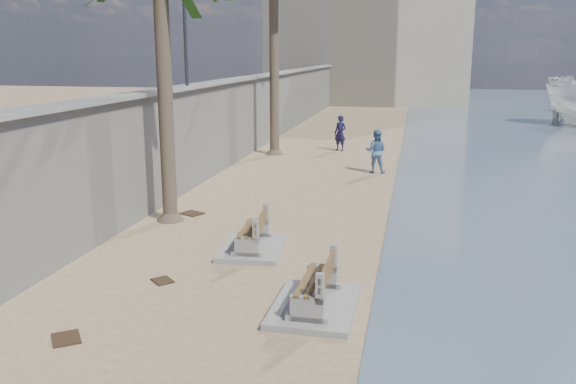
{
  "coord_description": "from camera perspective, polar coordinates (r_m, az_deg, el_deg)",
  "views": [
    {
      "loc": [
        2.66,
        -8.05,
        4.75
      ],
      "look_at": [
        -0.5,
        7.0,
        1.2
      ],
      "focal_mm": 38.0,
      "sensor_mm": 36.0,
      "label": 1
    }
  ],
  "objects": [
    {
      "name": "debris_b",
      "position": [
        11.25,
        -20.04,
        -12.74
      ],
      "size": [
        0.69,
        0.72,
        0.03
      ],
      "primitive_type": "cube",
      "rotation": [
        0.0,
        0.0,
        5.35
      ],
      "color": "#382616",
      "rests_on": "ground_plane"
    },
    {
      "name": "ground_plane",
      "position": [
        9.72,
        -5.85,
        -16.33
      ],
      "size": [
        140.0,
        140.0,
        0.0
      ],
      "primitive_type": "plane",
      "color": "tan"
    },
    {
      "name": "person_b",
      "position": [
        24.6,
        8.24,
        4.01
      ],
      "size": [
        0.98,
        0.79,
        1.93
      ],
      "primitive_type": "imported",
      "rotation": [
        0.0,
        0.0,
        3.06
      ],
      "color": "#4B6F9C",
      "rests_on": "ground_plane"
    },
    {
      "name": "bench_far",
      "position": [
        14.9,
        -3.34,
        -4.02
      ],
      "size": [
        1.66,
        2.27,
        0.9
      ],
      "color": "gray",
      "rests_on": "ground_plane"
    },
    {
      "name": "debris_c",
      "position": [
        18.51,
        -8.96,
        -1.99
      ],
      "size": [
        0.8,
        0.74,
        0.03
      ],
      "primitive_type": "cube",
      "rotation": [
        0.0,
        0.0,
        2.68
      ],
      "color": "#382616",
      "rests_on": "ground_plane"
    },
    {
      "name": "seawall",
      "position": [
        29.29,
        -3.8,
        7.09
      ],
      "size": [
        0.45,
        70.0,
        3.5
      ],
      "primitive_type": "cube",
      "color": "gray",
      "rests_on": "ground_plane"
    },
    {
      "name": "end_building",
      "position": [
        60.27,
        7.69,
        15.03
      ],
      "size": [
        18.0,
        12.0,
        14.0
      ],
      "primitive_type": "cube",
      "color": "#B7AA93",
      "rests_on": "ground_plane"
    },
    {
      "name": "debris_d",
      "position": [
        13.31,
        -11.65,
        -8.12
      ],
      "size": [
        0.59,
        0.59,
        0.03
      ],
      "primitive_type": "cube",
      "rotation": [
        0.0,
        0.0,
        2.37
      ],
      "color": "#382616",
      "rests_on": "ground_plane"
    },
    {
      "name": "bench_near",
      "position": [
        11.57,
        2.55,
        -9.04
      ],
      "size": [
        1.56,
        2.26,
        0.94
      ],
      "color": "gray",
      "rests_on": "ground_plane"
    },
    {
      "name": "person_a",
      "position": [
        29.96,
        4.92,
        5.75
      ],
      "size": [
        0.86,
        0.76,
        1.99
      ],
      "primitive_type": "imported",
      "rotation": [
        0.0,
        0.0,
        -0.46
      ],
      "color": "#17153A",
      "rests_on": "ground_plane"
    },
    {
      "name": "wall_cap",
      "position": [
        29.16,
        -3.85,
        10.61
      ],
      "size": [
        0.8,
        70.0,
        0.12
      ],
      "primitive_type": "cube",
      "color": "gray",
      "rests_on": "seawall"
    }
  ]
}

